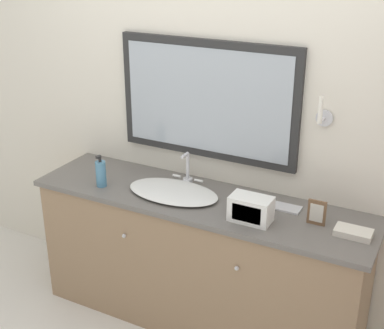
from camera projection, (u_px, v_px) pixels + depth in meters
name	position (u px, v px, depth m)	size (l,w,h in m)	color
wall_back	(222.00, 112.00, 3.13)	(8.00, 0.18, 2.55)	silver
vanity_counter	(199.00, 260.00, 3.22)	(2.01, 0.54, 0.84)	#937556
sink_basin	(174.00, 191.00, 3.10)	(0.56, 0.37, 0.20)	white
soap_bottle	(101.00, 173.00, 3.17)	(0.06, 0.06, 0.20)	teal
appliance_box	(251.00, 209.00, 2.78)	(0.22, 0.13, 0.14)	white
picture_frame	(317.00, 213.00, 2.75)	(0.10, 0.01, 0.14)	brown
hand_towel_near_sink	(353.00, 233.00, 2.66)	(0.18, 0.11, 0.03)	silver
metal_tray	(284.00, 207.00, 2.94)	(0.18, 0.10, 0.01)	silver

